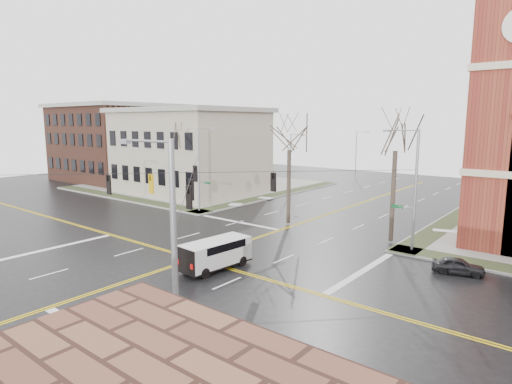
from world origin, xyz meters
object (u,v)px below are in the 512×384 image
Objects in this scene: signal_pole_se at (171,269)px; tree_ne at (396,145)px; signal_pole_nw at (199,167)px; tree_nw_far at (189,141)px; tree_nw_near at (289,145)px; parked_car_a at (458,266)px; streetlight_north_a at (291,161)px; streetlight_north_b at (357,153)px; signal_pole_ne at (413,186)px; cargo_van at (218,252)px.

tree_ne reaches higher than signal_pole_se.
tree_ne is (20.67, 1.30, 2.95)m from signal_pole_nw.
signal_pole_nw is 0.87× the size of tree_nw_far.
tree_nw_far is 0.99× the size of tree_nw_near.
tree_nw_far reaches higher than parked_car_a.
parked_car_a is at bearing -35.14° from tree_ne.
tree_nw_near is at bearing 6.66° from signal_pole_nw.
streetlight_north_b is at bearing 90.00° from streetlight_north_a.
parked_car_a is (26.13, -39.51, -3.93)m from streetlight_north_b.
tree_nw_far is at bearing -106.71° from streetlight_north_a.
tree_nw_far is (-3.70, 1.96, 2.51)m from signal_pole_nw.
signal_pole_se is at bearing -63.73° from tree_nw_near.
tree_nw_near is at bearing -179.69° from tree_ne.
signal_pole_nw is at bearing -173.34° from tree_nw_near.
tree_nw_far is 0.94× the size of tree_ne.
parked_car_a is 0.30× the size of tree_nw_near.
signal_pole_ne is 2.86× the size of parked_car_a.
tree_ne is at bearing 68.11° from cargo_van.
tree_ne is (-1.97, 1.30, 2.95)m from signal_pole_ne.
tree_ne is (20.00, -15.20, 3.43)m from streetlight_north_a.
cargo_van is (-8.68, 11.15, -3.82)m from signal_pole_se.
signal_pole_nw is 1.12× the size of streetlight_north_b.
streetlight_north_b is 2.54× the size of parked_car_a.
tree_nw_near is (10.68, 1.25, 2.61)m from signal_pole_nw.
tree_nw_near reaches higher than parked_car_a.
tree_nw_near reaches higher than streetlight_north_a.
signal_pole_nw and signal_pole_se have the same top height.
signal_pole_se is 45.20m from streetlight_north_a.
tree_ne is at bearing 146.54° from signal_pole_ne.
streetlight_north_a is 32.84m from parked_car_a.
cargo_van is at bearing -117.02° from tree_ne.
signal_pole_ne is at bearing 90.00° from signal_pole_se.
signal_pole_ne is 15.17m from cargo_van.
signal_pole_ne is 22.64m from signal_pole_nw.
tree_nw_near is at bearing 109.24° from cargo_van.
streetlight_north_a is 2.54× the size of parked_car_a.
signal_pole_se is 0.83× the size of tree_ne.
tree_nw_far is (-26.34, 24.96, 2.51)m from signal_pole_se.
signal_pole_ne is 0.86× the size of tree_nw_near.
streetlight_north_b is 0.73× the size of tree_ne.
parked_car_a is 10.50m from tree_ne.
cargo_van is 0.51× the size of tree_nw_far.
signal_pole_se is at bearing -85.37° from tree_ne.
signal_pole_se is 2.86× the size of parked_car_a.
tree_nw_far is at bearing 147.12° from cargo_van.
signal_pole_ne reaches higher than cargo_van.
cargo_van is at bearing -75.90° from tree_nw_near.
tree_nw_near reaches higher than signal_pole_ne.
parked_car_a is at bearing 78.27° from signal_pole_se.
streetlight_north_a is 20.00m from streetlight_north_b.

